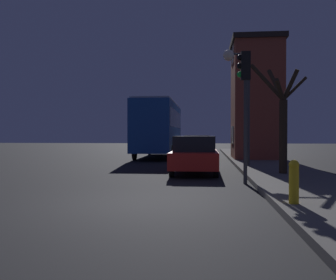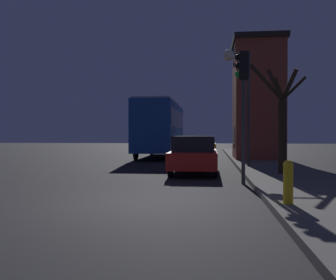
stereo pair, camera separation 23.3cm
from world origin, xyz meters
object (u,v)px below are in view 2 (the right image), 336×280
at_px(traffic_light, 243,89).
at_px(car_near_lane, 194,154).
at_px(car_mid_lane, 199,147).
at_px(streetlamp, 237,78).
at_px(bus, 160,125).
at_px(fire_hydrant, 288,181).
at_px(car_far_lane, 205,145).
at_px(bare_tree, 281,116).

bearing_deg(traffic_light, car_near_lane, 118.20).
bearing_deg(car_near_lane, car_mid_lane, 90.53).
relative_size(car_near_lane, car_mid_lane, 1.19).
height_order(streetlamp, bus, streetlamp).
distance_m(bus, car_mid_lane, 3.73).
distance_m(traffic_light, car_near_lane, 4.21).
height_order(bus, car_mid_lane, bus).
bearing_deg(bus, fire_hydrant, -74.34).
height_order(traffic_light, car_far_lane, traffic_light).
bearing_deg(streetlamp, bus, 118.62).
bearing_deg(car_far_lane, traffic_light, -85.55).
height_order(streetlamp, car_far_lane, streetlamp).
bearing_deg(fire_hydrant, car_near_lane, 106.83).
bearing_deg(car_near_lane, traffic_light, -61.80).
bearing_deg(traffic_light, streetlamp, 87.81).
bearing_deg(car_far_lane, car_mid_lane, -92.15).
xyz_separation_m(streetlamp, bare_tree, (1.34, -3.24, -1.93)).
distance_m(car_far_lane, fire_hydrant, 23.44).
bearing_deg(bus, car_near_lane, -75.17).
relative_size(bare_tree, bus, 0.42).
relative_size(traffic_light, bare_tree, 1.04).
height_order(car_mid_lane, fire_hydrant, car_mid_lane).
relative_size(car_mid_lane, fire_hydrant, 4.34).
bearing_deg(car_far_lane, fire_hydrant, -84.98).
bearing_deg(car_near_lane, streetlamp, 47.50).
bearing_deg(car_mid_lane, bus, 143.22).
distance_m(traffic_light, bus, 14.53).
bearing_deg(fire_hydrant, bus, 105.66).
bearing_deg(traffic_light, fire_hydrant, -82.48).
bearing_deg(car_near_lane, bare_tree, -20.36).
bearing_deg(bus, car_far_lane, 60.19).
xyz_separation_m(bare_tree, bus, (-6.04, 11.85, 0.00)).
bearing_deg(fire_hydrant, streetlamp, 92.23).
height_order(car_near_lane, car_far_lane, car_near_lane).
bearing_deg(bare_tree, fire_hydrant, -98.86).
bearing_deg(car_near_lane, car_far_lane, 89.30).
xyz_separation_m(streetlamp, bus, (-4.70, 8.61, -1.92)).
relative_size(traffic_light, fire_hydrant, 4.69).
relative_size(streetlamp, fire_hydrant, 5.87).
bearing_deg(traffic_light, car_mid_lane, 98.52).
bearing_deg(traffic_light, bus, 108.08).
distance_m(car_near_lane, fire_hydrant, 7.76).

